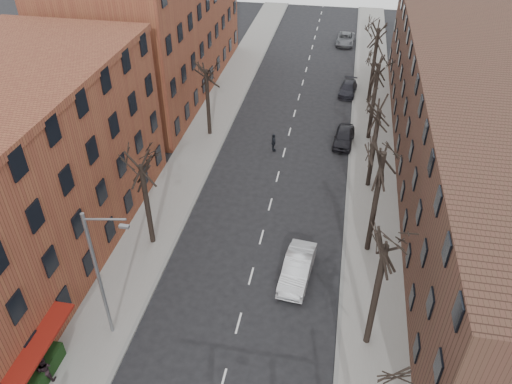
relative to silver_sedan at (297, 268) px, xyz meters
The scene contains 18 objects.
sidewalk_left 21.58m from the silver_sedan, 120.70° to the left, with size 4.00×90.00×0.15m, color gray.
sidewalk_right 19.22m from the silver_sedan, 74.95° to the left, with size 4.00×90.00×0.15m, color gray.
building_left_far 34.04m from the silver_sedan, 124.62° to the left, with size 12.00×28.00×14.00m, color brown.
building_right 19.23m from the silver_sedan, 46.21° to the left, with size 12.00×50.00×10.00m, color #472A21.
tree_right_b 6.44m from the silver_sedan, 44.16° to the right, with size 5.20×5.20×10.80m, color black, non-canonical shape.
tree_right_c 5.85m from the silver_sedan, 37.72° to the left, with size 5.20×5.20×11.60m, color black, non-canonical shape.
tree_right_d 12.45m from the silver_sedan, 68.34° to the left, with size 5.20×5.20×10.00m, color black, non-canonical shape.
tree_right_e 20.09m from the silver_sedan, 76.80° to the left, with size 5.20×5.20×10.80m, color black, non-canonical shape.
tree_right_f 27.94m from the silver_sedan, 80.55° to the left, with size 5.20×5.20×11.60m, color black, non-canonical shape.
tree_left_a 10.76m from the silver_sedan, behind, with size 5.20×5.20×9.50m, color black, non-canonical shape.
tree_left_b 20.52m from the silver_sedan, 121.17° to the left, with size 5.20×5.20×9.50m, color black, non-canonical shape.
streetlight 12.65m from the silver_sedan, 147.28° to the right, with size 2.45×0.22×9.03m.
silver_sedan is the anchor object (origin of this frame).
parked_car_near 18.32m from the silver_sedan, 82.83° to the left, with size 1.77×4.40×1.50m, color black.
parked_car_mid 29.47m from the silver_sedan, 85.55° to the left, with size 1.76×4.32×1.25m, color black.
parked_car_far 45.67m from the silver_sedan, 88.32° to the left, with size 2.31×5.02×1.39m, color #5C5F64.
pedestrian_b 15.95m from the silver_sedan, 140.46° to the right, with size 0.87×0.68×1.80m, color black.
pedestrian_crossing 16.20m from the silver_sedan, 104.42° to the left, with size 1.01×0.42×1.73m, color black.
Camera 1 is at (4.64, -7.15, 24.18)m, focal length 35.00 mm.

